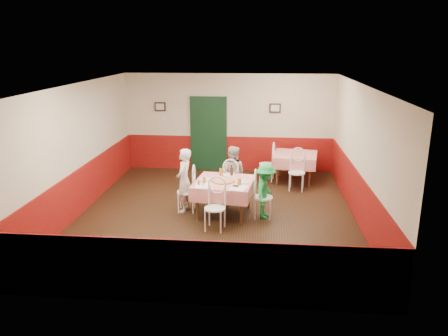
# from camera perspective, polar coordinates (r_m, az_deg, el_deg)

# --- Properties ---
(floor) EXTENTS (7.00, 7.00, 0.00)m
(floor) POSITION_cam_1_polar(r_m,az_deg,el_deg) (9.67, -0.93, -5.94)
(floor) COLOR black
(floor) RESTS_ON ground
(ceiling) EXTENTS (7.00, 7.00, 0.00)m
(ceiling) POSITION_cam_1_polar(r_m,az_deg,el_deg) (9.01, -1.01, 10.82)
(ceiling) COLOR white
(ceiling) RESTS_ON back_wall
(back_wall) EXTENTS (6.00, 0.10, 2.80)m
(back_wall) POSITION_cam_1_polar(r_m,az_deg,el_deg) (12.65, 0.69, 5.92)
(back_wall) COLOR beige
(back_wall) RESTS_ON ground
(front_wall) EXTENTS (6.00, 0.10, 2.80)m
(front_wall) POSITION_cam_1_polar(r_m,az_deg,el_deg) (5.93, -4.52, -5.94)
(front_wall) COLOR beige
(front_wall) RESTS_ON ground
(left_wall) EXTENTS (0.10, 7.00, 2.80)m
(left_wall) POSITION_cam_1_polar(r_m,az_deg,el_deg) (10.00, -18.34, 2.40)
(left_wall) COLOR beige
(left_wall) RESTS_ON ground
(right_wall) EXTENTS (0.10, 7.00, 2.80)m
(right_wall) POSITION_cam_1_polar(r_m,az_deg,el_deg) (9.42, 17.50, 1.66)
(right_wall) COLOR beige
(right_wall) RESTS_ON ground
(wainscot_back) EXTENTS (6.00, 0.03, 1.00)m
(wainscot_back) POSITION_cam_1_polar(r_m,az_deg,el_deg) (12.83, 0.67, 1.95)
(wainscot_back) COLOR maroon
(wainscot_back) RESTS_ON ground
(wainscot_front) EXTENTS (6.00, 0.03, 1.00)m
(wainscot_front) POSITION_cam_1_polar(r_m,az_deg,el_deg) (6.33, -4.31, -13.46)
(wainscot_front) COLOR maroon
(wainscot_front) RESTS_ON ground
(wainscot_left) EXTENTS (0.03, 7.00, 1.00)m
(wainscot_left) POSITION_cam_1_polar(r_m,az_deg,el_deg) (10.23, -17.83, -2.51)
(wainscot_left) COLOR maroon
(wainscot_left) RESTS_ON ground
(wainscot_right) EXTENTS (0.03, 7.00, 1.00)m
(wainscot_right) POSITION_cam_1_polar(r_m,az_deg,el_deg) (9.67, 16.97, -3.51)
(wainscot_right) COLOR maroon
(wainscot_right) RESTS_ON ground
(door) EXTENTS (0.96, 0.06, 2.10)m
(door) POSITION_cam_1_polar(r_m,az_deg,el_deg) (12.73, -2.04, 4.37)
(door) COLOR black
(door) RESTS_ON ground
(picture_left) EXTENTS (0.32, 0.03, 0.26)m
(picture_left) POSITION_cam_1_polar(r_m,az_deg,el_deg) (12.84, -8.34, 7.93)
(picture_left) COLOR black
(picture_left) RESTS_ON back_wall
(picture_right) EXTENTS (0.32, 0.03, 0.26)m
(picture_right) POSITION_cam_1_polar(r_m,az_deg,el_deg) (12.50, 6.68, 7.78)
(picture_right) COLOR black
(picture_right) RESTS_ON back_wall
(thermostat) EXTENTS (0.10, 0.03, 0.10)m
(thermostat) POSITION_cam_1_polar(r_m,az_deg,el_deg) (12.87, -7.85, 6.39)
(thermostat) COLOR white
(thermostat) RESTS_ON back_wall
(main_table) EXTENTS (1.37, 1.37, 0.77)m
(main_table) POSITION_cam_1_polar(r_m,az_deg,el_deg) (9.51, -0.00, -3.91)
(main_table) COLOR red
(main_table) RESTS_ON ground
(second_table) EXTENTS (1.27, 1.27, 0.77)m
(second_table) POSITION_cam_1_polar(r_m,az_deg,el_deg) (11.94, 9.21, 0.05)
(second_table) COLOR red
(second_table) RESTS_ON ground
(chair_left) EXTENTS (0.43, 0.43, 0.90)m
(chair_left) POSITION_cam_1_polar(r_m,az_deg,el_deg) (9.69, -4.92, -3.12)
(chair_left) COLOR white
(chair_left) RESTS_ON ground
(chair_right) EXTENTS (0.43, 0.43, 0.90)m
(chair_right) POSITION_cam_1_polar(r_m,az_deg,el_deg) (9.35, 5.11, -3.85)
(chair_right) COLOR white
(chair_right) RESTS_ON ground
(chair_far) EXTENTS (0.46, 0.46, 0.90)m
(chair_far) POSITION_cam_1_polar(r_m,az_deg,el_deg) (10.27, 1.02, -1.94)
(chair_far) COLOR white
(chair_far) RESTS_ON ground
(chair_near) EXTENTS (0.48, 0.48, 0.90)m
(chair_near) POSITION_cam_1_polar(r_m,az_deg,el_deg) (8.70, -1.20, -5.31)
(chair_near) COLOR white
(chair_near) RESTS_ON ground
(chair_second_a) EXTENTS (0.48, 0.48, 0.90)m
(chair_second_a) POSITION_cam_1_polar(r_m,az_deg,el_deg) (11.89, 5.62, 0.49)
(chair_second_a) COLOR white
(chair_second_a) RESTS_ON ground
(chair_second_b) EXTENTS (0.48, 0.48, 0.90)m
(chair_second_b) POSITION_cam_1_polar(r_m,az_deg,el_deg) (11.20, 9.48, -0.63)
(chair_second_b) COLOR white
(chair_second_b) RESTS_ON ground
(pizza) EXTENTS (0.54, 0.54, 0.03)m
(pizza) POSITION_cam_1_polar(r_m,az_deg,el_deg) (9.35, -0.13, -1.67)
(pizza) COLOR #B74723
(pizza) RESTS_ON main_table
(plate_left) EXTENTS (0.28, 0.28, 0.01)m
(plate_left) POSITION_cam_1_polar(r_m,az_deg,el_deg) (9.48, -2.40, -1.49)
(plate_left) COLOR white
(plate_left) RESTS_ON main_table
(plate_right) EXTENTS (0.28, 0.28, 0.01)m
(plate_right) POSITION_cam_1_polar(r_m,az_deg,el_deg) (9.30, 2.52, -1.83)
(plate_right) COLOR white
(plate_right) RESTS_ON main_table
(plate_far) EXTENTS (0.28, 0.28, 0.01)m
(plate_far) POSITION_cam_1_polar(r_m,az_deg,el_deg) (9.78, 0.62, -0.92)
(plate_far) COLOR white
(plate_far) RESTS_ON main_table
(glass_a) EXTENTS (0.08, 0.08, 0.13)m
(glass_a) POSITION_cam_1_polar(r_m,az_deg,el_deg) (9.21, -2.61, -1.64)
(glass_a) COLOR #BF7219
(glass_a) RESTS_ON main_table
(glass_b) EXTENTS (0.08, 0.08, 0.14)m
(glass_b) POSITION_cam_1_polar(r_m,az_deg,el_deg) (9.10, 2.03, -1.82)
(glass_b) COLOR #BF7219
(glass_b) RESTS_ON main_table
(glass_c) EXTENTS (0.09, 0.09, 0.14)m
(glass_c) POSITION_cam_1_polar(r_m,az_deg,el_deg) (9.76, -0.37, -0.55)
(glass_c) COLOR #BF7219
(glass_c) RESTS_ON main_table
(beer_bottle) EXTENTS (0.07, 0.07, 0.23)m
(beer_bottle) POSITION_cam_1_polar(r_m,az_deg,el_deg) (9.71, 1.00, -0.37)
(beer_bottle) COLOR #381C0A
(beer_bottle) RESTS_ON main_table
(shaker_a) EXTENTS (0.04, 0.04, 0.09)m
(shaker_a) POSITION_cam_1_polar(r_m,az_deg,el_deg) (9.10, -3.14, -2.00)
(shaker_a) COLOR silver
(shaker_a) RESTS_ON main_table
(shaker_b) EXTENTS (0.04, 0.04, 0.09)m
(shaker_b) POSITION_cam_1_polar(r_m,az_deg,el_deg) (9.02, -2.73, -2.16)
(shaker_b) COLOR silver
(shaker_b) RESTS_ON main_table
(shaker_c) EXTENTS (0.04, 0.04, 0.09)m
(shaker_c) POSITION_cam_1_polar(r_m,az_deg,el_deg) (9.13, -3.36, -1.94)
(shaker_c) COLOR #B23319
(shaker_c) RESTS_ON main_table
(menu_left) EXTENTS (0.30, 0.40, 0.00)m
(menu_left) POSITION_cam_1_polar(r_m,az_deg,el_deg) (9.10, -2.75, -2.28)
(menu_left) COLOR white
(menu_left) RESTS_ON main_table
(menu_right) EXTENTS (0.42, 0.48, 0.00)m
(menu_right) POSITION_cam_1_polar(r_m,az_deg,el_deg) (8.96, 1.94, -2.57)
(menu_right) COLOR white
(menu_right) RESTS_ON main_table
(wallet) EXTENTS (0.12, 0.10, 0.02)m
(wallet) POSITION_cam_1_polar(r_m,az_deg,el_deg) (9.03, 1.57, -2.35)
(wallet) COLOR black
(wallet) RESTS_ON main_table
(diner_left) EXTENTS (0.41, 0.56, 1.42)m
(diner_left) POSITION_cam_1_polar(r_m,az_deg,el_deg) (9.62, -5.25, -1.63)
(diner_left) COLOR gray
(diner_left) RESTS_ON ground
(diner_far) EXTENTS (0.73, 0.62, 1.33)m
(diner_far) POSITION_cam_1_polar(r_m,az_deg,el_deg) (10.25, 1.08, -0.73)
(diner_far) COLOR gray
(diner_far) RESTS_ON ground
(diner_right) EXTENTS (0.59, 0.84, 1.18)m
(diner_right) POSITION_cam_1_polar(r_m,az_deg,el_deg) (9.29, 5.44, -3.04)
(diner_right) COLOR gray
(diner_right) RESTS_ON ground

